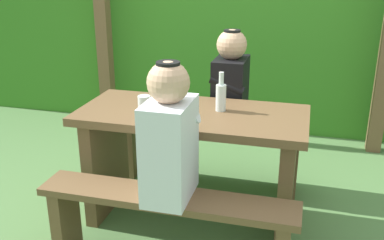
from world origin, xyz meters
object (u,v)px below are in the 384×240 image
(person_black_coat, at_px, (230,85))
(bottle_left, at_px, (221,96))
(picnic_table, at_px, (192,148))
(bench_near, at_px, (167,217))
(person_white_shirt, at_px, (170,137))
(drinking_glass, at_px, (144,103))
(bench_far, at_px, (210,143))

(person_black_coat, distance_m, bottle_left, 0.47)
(picnic_table, height_order, person_black_coat, person_black_coat)
(bench_near, distance_m, bottle_left, 0.80)
(person_white_shirt, distance_m, person_black_coat, 1.05)
(drinking_glass, height_order, bottle_left, bottle_left)
(bench_far, xyz_separation_m, drinking_glass, (-0.28, -0.59, 0.47))
(picnic_table, xyz_separation_m, person_white_shirt, (0.02, -0.52, 0.28))
(bench_far, height_order, bottle_left, bottle_left)
(bottle_left, bearing_deg, person_black_coat, 92.88)
(person_black_coat, xyz_separation_m, drinking_glass, (-0.43, -0.59, 0.01))
(picnic_table, bearing_deg, person_white_shirt, -87.49)
(bench_far, xyz_separation_m, person_black_coat, (0.14, -0.00, 0.47))
(person_black_coat, distance_m, drinking_glass, 0.73)
(bench_far, height_order, person_black_coat, person_black_coat)
(drinking_glass, bearing_deg, person_black_coat, 54.02)
(bench_far, bearing_deg, bottle_left, -70.35)
(drinking_glass, bearing_deg, bench_far, 64.33)
(bench_near, bearing_deg, person_black_coat, 82.25)
(picnic_table, xyz_separation_m, drinking_glass, (-0.28, -0.07, 0.29))
(bench_far, distance_m, bottle_left, 0.72)
(picnic_table, height_order, bench_near, picnic_table)
(bench_near, distance_m, drinking_glass, 0.72)
(bench_near, height_order, person_white_shirt, person_white_shirt)
(person_white_shirt, height_order, person_black_coat, same)
(drinking_glass, bearing_deg, bench_near, -58.31)
(picnic_table, relative_size, drinking_glass, 14.53)
(bench_far, bearing_deg, picnic_table, -90.00)
(person_black_coat, height_order, drinking_glass, person_black_coat)
(drinking_glass, bearing_deg, person_white_shirt, -56.10)
(picnic_table, xyz_separation_m, bottle_left, (0.17, 0.06, 0.34))
(bottle_left, bearing_deg, drinking_glass, -164.29)
(drinking_glass, distance_m, bottle_left, 0.47)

